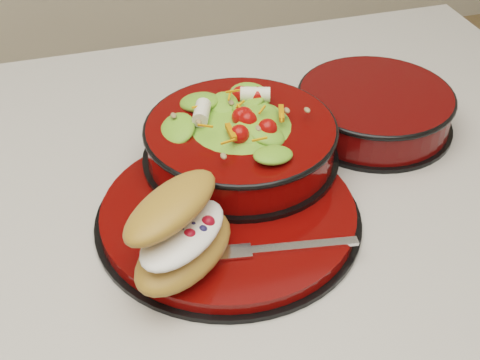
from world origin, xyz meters
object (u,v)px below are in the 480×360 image
object	(u,v)px
extra_bowl	(374,108)
croissant	(182,232)
fork	(283,248)
dinner_plate	(229,214)
salad_bowl	(241,134)

from	to	relation	value
extra_bowl	croissant	bearing A→B (deg)	-147.49
croissant	extra_bowl	world-z (taller)	croissant
fork	croissant	bearing A→B (deg)	91.11
fork	extra_bowl	xyz separation A→B (m)	(0.21, 0.21, 0.01)
croissant	fork	distance (m)	0.11
dinner_plate	fork	size ratio (longest dim) A/B	2.01
dinner_plate	salad_bowl	world-z (taller)	salad_bowl
salad_bowl	dinner_plate	bearing A→B (deg)	-114.59
salad_bowl	extra_bowl	xyz separation A→B (m)	(0.20, 0.05, -0.03)
salad_bowl	fork	world-z (taller)	salad_bowl
croissant	fork	world-z (taller)	croissant
fork	extra_bowl	bearing A→B (deg)	-35.15
salad_bowl	croissant	size ratio (longest dim) A/B	1.53
dinner_plate	extra_bowl	size ratio (longest dim) A/B	1.41
dinner_plate	extra_bowl	xyz separation A→B (m)	(0.24, 0.13, 0.02)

